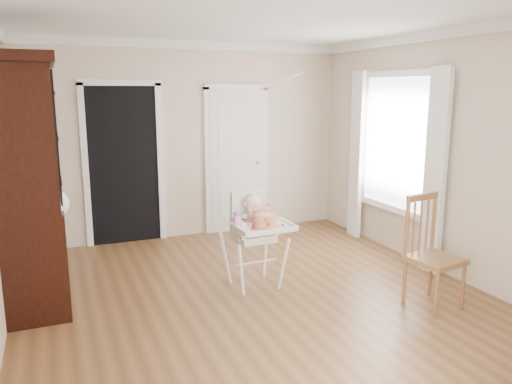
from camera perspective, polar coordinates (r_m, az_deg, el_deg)
name	(u,v)px	position (r m, az deg, el deg)	size (l,w,h in m)	color
floor	(257,300)	(5.06, 0.15, -12.23)	(5.00, 5.00, 0.00)	brown
ceiling	(257,14)	(4.68, 0.17, 19.66)	(5.00, 5.00, 0.00)	white
wall_back	(189,141)	(7.04, -7.70, 5.81)	(4.50, 4.50, 0.00)	beige
wall_right	(445,154)	(5.91, 20.79, 4.09)	(5.00, 5.00, 0.00)	beige
crown_molding	(257,21)	(4.67, 0.17, 18.93)	(4.50, 5.00, 0.12)	white
doorway	(124,162)	(6.88, -14.88, 3.37)	(1.06, 0.05, 2.22)	black
closet_door	(237,162)	(7.26, -2.22, 3.49)	(0.96, 0.09, 2.13)	white
window_right	(394,152)	(6.48, 15.47, 4.44)	(0.13, 1.84, 2.30)	white
high_chair	(254,229)	(5.19, -0.20, -4.21)	(0.61, 0.74, 1.02)	white
baby	(253,216)	(5.18, -0.30, -2.70)	(0.29, 0.22, 0.42)	beige
cake	(265,221)	(4.93, 1.08, -3.32)	(0.29, 0.29, 0.13)	silver
sippy_cup	(237,219)	(4.93, -2.16, -3.14)	(0.08, 0.08, 0.19)	#FD9ADF
china_cabinet	(30,183)	(5.19, -24.38, 0.95)	(0.62, 1.40, 2.36)	black
dining_chair	(432,256)	(5.05, 19.50, -6.88)	(0.50, 0.50, 1.07)	brown
streamer	(248,60)	(4.86, -0.90, 14.90)	(0.03, 0.50, 0.02)	pink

